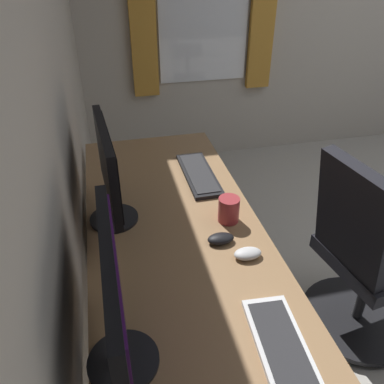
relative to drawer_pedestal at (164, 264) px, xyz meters
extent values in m
cube|color=beige|center=(-0.31, 0.39, 0.95)|extent=(4.75, 0.10, 2.60)
cube|color=gold|center=(1.72, -0.17, 0.98)|extent=(0.05, 0.20, 1.40)
cube|color=#936D47|center=(-0.29, -0.03, 0.37)|extent=(1.91, 0.70, 0.03)
cylinder|color=silver|center=(0.60, -0.32, 0.00)|extent=(0.05, 0.05, 0.70)
cylinder|color=silver|center=(0.60, 0.26, 0.00)|extent=(0.05, 0.05, 0.70)
cube|color=#936D47|center=(0.00, 0.00, 0.00)|extent=(0.40, 0.50, 0.69)
cube|color=silver|center=(0.00, -0.25, 0.00)|extent=(0.37, 0.01, 0.61)
cylinder|color=black|center=(-0.76, 0.23, 0.39)|extent=(0.20, 0.20, 0.01)
cylinder|color=black|center=(-0.76, 0.23, 0.44)|extent=(0.04, 0.04, 0.10)
cube|color=black|center=(-0.76, 0.23, 0.65)|extent=(0.55, 0.04, 0.30)
cube|color=#4C1960|center=(-0.76, 0.21, 0.65)|extent=(0.50, 0.01, 0.27)
cylinder|color=black|center=(-0.09, 0.21, 0.39)|extent=(0.20, 0.20, 0.01)
cylinder|color=black|center=(-0.09, 0.21, 0.44)|extent=(0.04, 0.04, 0.10)
cube|color=black|center=(-0.09, 0.21, 0.65)|extent=(0.48, 0.06, 0.30)
cube|color=black|center=(-0.09, 0.19, 0.65)|extent=(0.44, 0.04, 0.27)
cube|color=black|center=(0.17, -0.22, 0.39)|extent=(0.42, 0.14, 0.02)
cube|color=#2D2D30|center=(0.17, -0.22, 0.40)|extent=(0.38, 0.12, 0.00)
cube|color=silver|center=(-0.86, -0.21, 0.39)|extent=(0.43, 0.17, 0.02)
cube|color=#2D2D30|center=(-0.86, -0.21, 0.40)|extent=(0.39, 0.14, 0.00)
ellipsoid|color=black|center=(-0.33, -0.18, 0.40)|extent=(0.06, 0.10, 0.03)
ellipsoid|color=silver|center=(-0.44, -0.25, 0.40)|extent=(0.06, 0.10, 0.03)
cylinder|color=#A53338|center=(-0.21, -0.25, 0.44)|extent=(0.09, 0.09, 0.11)
torus|color=#A53338|center=(-0.15, -0.25, 0.44)|extent=(0.06, 0.01, 0.06)
cube|color=black|center=(-0.30, -0.96, 0.11)|extent=(0.50, 0.48, 0.07)
cube|color=black|center=(-0.33, -0.75, 0.40)|extent=(0.41, 0.18, 0.50)
cylinder|color=black|center=(-0.30, -0.96, -0.10)|extent=(0.05, 0.05, 0.37)
cylinder|color=black|center=(-0.30, -0.96, -0.31)|extent=(0.56, 0.56, 0.03)
camera|label=1|loc=(-1.45, 0.19, 1.38)|focal=36.94mm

